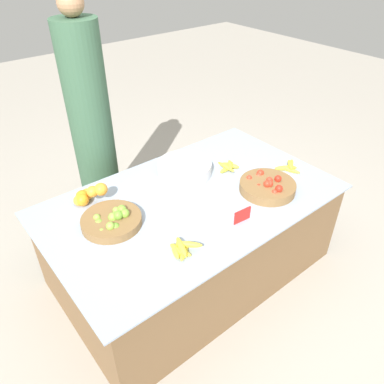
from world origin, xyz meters
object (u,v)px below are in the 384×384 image
Objects in this scene: tomato_basket at (267,186)px; price_sign at (242,215)px; lime_bowl at (112,221)px; metal_bowl at (185,168)px; vendor_person at (93,133)px.

tomato_basket is 0.36m from price_sign.
lime_bowl is 0.93× the size of metal_bowl.
price_sign is at bearing -76.03° from vendor_person.
tomato_basket reaches higher than metal_bowl.
tomato_basket is at bearing -59.38° from vendor_person.
tomato_basket is at bearing -59.26° from metal_bowl.
tomato_basket is 1.28m from vendor_person.
lime_bowl is at bearing 148.21° from price_sign.
metal_bowl reaches higher than price_sign.
lime_bowl reaches higher than price_sign.
tomato_basket reaches higher than lime_bowl.
metal_bowl is at bearing 120.74° from tomato_basket.
price_sign is (-0.06, -0.60, -0.00)m from metal_bowl.
metal_bowl is 0.61m from price_sign.
lime_bowl reaches higher than metal_bowl.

